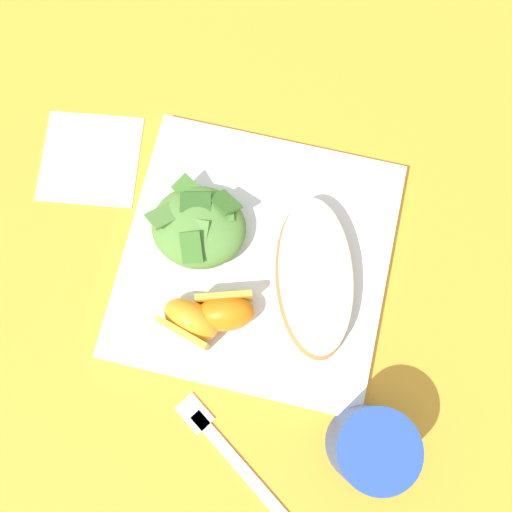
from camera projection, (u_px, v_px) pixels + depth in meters
ground at (256, 262)px, 0.63m from camera, size 3.00×3.00×0.00m
white_plate at (256, 260)px, 0.63m from camera, size 0.28×0.28×0.02m
cheesy_pizza_bread at (315, 277)px, 0.60m from camera, size 0.12×0.19×0.04m
green_salad_pile at (199, 227)px, 0.61m from camera, size 0.10×0.10×0.05m
orange_wedge_front at (190, 321)px, 0.58m from camera, size 0.07×0.05×0.04m
orange_wedge_middle at (225, 312)px, 0.59m from camera, size 0.07×0.05×0.04m
paper_napkin at (90, 159)px, 0.66m from camera, size 0.12×0.12×0.00m
metal_fork at (234, 459)px, 0.58m from camera, size 0.17×0.12×0.01m
drinking_blue_cup at (371, 447)px, 0.55m from camera, size 0.08×0.08×0.09m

